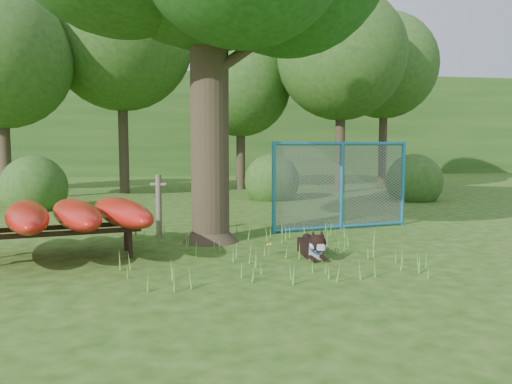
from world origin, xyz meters
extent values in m
plane|color=#23470E|center=(0.00, 0.00, 0.00)|extent=(80.00, 80.00, 0.00)
cylinder|color=#32281B|center=(-0.50, 2.13, 2.73)|extent=(0.76, 0.76, 5.46)
cone|color=#32281B|center=(-0.50, 2.13, 0.27)|extent=(1.15, 1.15, 0.55)
cylinder|color=#32281B|center=(0.15, 2.06, 3.49)|extent=(1.54, 0.57, 1.16)
cylinder|color=#32281B|center=(-1.03, 2.40, 3.93)|extent=(1.14, 0.89, 1.12)
cylinder|color=#615949|center=(-1.46, 2.71, 0.61)|extent=(0.14, 0.14, 1.22)
cylinder|color=#615949|center=(-1.46, 2.71, 1.03)|extent=(0.33, 0.15, 0.07)
cylinder|color=black|center=(-1.86, 0.96, 0.22)|extent=(0.08, 0.08, 0.44)
cylinder|color=black|center=(-1.98, 1.56, 0.22)|extent=(0.08, 0.08, 0.44)
cube|color=black|center=(-2.99, 0.73, 0.46)|extent=(2.60, 0.59, 0.07)
cube|color=black|center=(-3.11, 1.34, 0.46)|extent=(2.60, 0.59, 0.07)
ellipsoid|color=red|center=(-3.39, 0.97, 0.70)|extent=(1.38, 2.71, 0.42)
ellipsoid|color=red|center=(-2.70, 1.10, 0.70)|extent=(1.46, 2.70, 0.42)
ellipsoid|color=red|center=(-2.01, 1.24, 0.70)|extent=(1.54, 2.69, 0.42)
cube|color=black|center=(1.01, 0.71, 0.12)|extent=(0.26, 0.68, 0.23)
cube|color=beige|center=(1.01, 0.41, 0.11)|extent=(0.22, 0.14, 0.22)
sphere|color=black|center=(1.01, 0.24, 0.29)|extent=(0.25, 0.25, 0.25)
cube|color=beige|center=(1.01, 0.12, 0.25)|extent=(0.10, 0.14, 0.09)
sphere|color=beige|center=(0.93, 0.22, 0.25)|extent=(0.12, 0.12, 0.12)
sphere|color=beige|center=(1.09, 0.22, 0.25)|extent=(0.12, 0.12, 0.12)
cone|color=black|center=(0.94, 0.28, 0.43)|extent=(0.11, 0.12, 0.12)
cone|color=black|center=(1.08, 0.28, 0.43)|extent=(0.11, 0.12, 0.12)
cylinder|color=black|center=(0.92, 0.27, 0.05)|extent=(0.07, 0.29, 0.07)
cylinder|color=black|center=(1.10, 0.27, 0.05)|extent=(0.07, 0.29, 0.07)
sphere|color=black|center=(1.06, 1.08, 0.22)|extent=(0.16, 0.16, 0.16)
torus|color=#1843B6|center=(1.01, 0.32, 0.23)|extent=(0.24, 0.07, 0.25)
cylinder|color=teal|center=(0.82, 2.76, 0.93)|extent=(0.10, 0.10, 1.86)
cylinder|color=teal|center=(2.34, 3.05, 0.93)|extent=(0.10, 0.10, 1.86)
cylinder|color=teal|center=(3.86, 3.33, 0.93)|extent=(0.10, 0.10, 1.86)
cylinder|color=teal|center=(2.34, 3.05, 1.82)|extent=(3.06, 0.65, 0.07)
cylinder|color=teal|center=(2.34, 3.05, 0.05)|extent=(3.06, 0.65, 0.07)
plane|color=slate|center=(2.34, 3.05, 0.93)|extent=(3.05, 0.58, 3.10)
cylinder|color=#579832|center=(0.35, 0.81, 0.09)|extent=(0.01, 0.01, 0.17)
sphere|color=yellow|center=(0.35, 0.81, 0.17)|extent=(0.03, 0.03, 0.03)
sphere|color=yellow|center=(0.39, 0.82, 0.18)|extent=(0.03, 0.03, 0.03)
sphere|color=yellow|center=(0.33, 0.83, 0.17)|extent=(0.03, 0.03, 0.03)
sphere|color=yellow|center=(0.37, 0.78, 0.17)|extent=(0.03, 0.03, 0.03)
sphere|color=yellow|center=(0.34, 0.79, 0.18)|extent=(0.03, 0.03, 0.03)
cylinder|color=#32281B|center=(-6.50, 10.00, 2.10)|extent=(0.36, 0.36, 4.20)
sphere|color=#264E19|center=(-6.50, 10.00, 4.50)|extent=(4.40, 4.40, 4.40)
cylinder|color=#32281B|center=(-3.00, 12.00, 2.62)|extent=(0.36, 0.36, 5.25)
sphere|color=#264E19|center=(-3.00, 12.00, 5.62)|extent=(5.20, 5.20, 5.20)
cylinder|color=#32281B|center=(1.50, 13.00, 1.92)|extent=(0.36, 0.36, 3.85)
sphere|color=#264E19|center=(1.50, 13.00, 4.12)|extent=(4.00, 4.00, 4.00)
cylinder|color=#32281B|center=(5.00, 11.00, 2.38)|extent=(0.36, 0.36, 4.76)
sphere|color=#264E19|center=(5.00, 11.00, 5.10)|extent=(4.80, 4.80, 4.80)
cylinder|color=#32281B|center=(8.00, 14.00, 2.45)|extent=(0.36, 0.36, 4.90)
sphere|color=#264E19|center=(8.00, 14.00, 5.25)|extent=(4.60, 4.60, 4.60)
sphere|color=#264E19|center=(-5.00, 7.50, 0.00)|extent=(1.80, 1.80, 1.80)
sphere|color=#264E19|center=(6.50, 8.00, 0.00)|extent=(1.80, 1.80, 1.80)
sphere|color=#264E19|center=(2.00, 9.00, 0.00)|extent=(1.80, 1.80, 1.80)
cube|color=#264E19|center=(0.00, 28.00, 3.00)|extent=(80.00, 12.00, 6.00)
camera|label=1|loc=(-1.15, -7.05, 1.79)|focal=35.00mm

